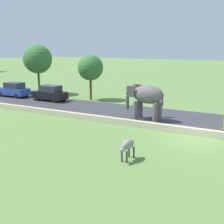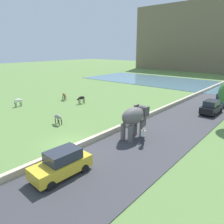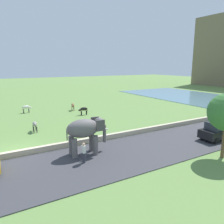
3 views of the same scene
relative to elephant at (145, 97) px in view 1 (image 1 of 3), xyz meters
The scene contains 10 objects.
ground_plane 6.27m from the elephant, 125.45° to the right, with size 220.00×220.00×0.00m, color #608442.
road_surface 15.38m from the elephant, 84.12° to the left, with size 7.00×120.00×0.06m, color #38383D.
barrier_wall 13.48m from the elephant, 99.64° to the left, with size 0.40×110.00×0.53m, color beige.
elephant is the anchor object (origin of this frame).
person_beside_elephant 2.11m from the elephant, 29.00° to the right, with size 0.36×0.22×1.63m.
car_blue 18.58m from the elephant, 80.26° to the left, with size 1.80×4.00×1.80m.
car_black 13.11m from the elephant, 76.11° to the left, with size 1.89×4.05×1.80m.
cow_grey 8.94m from the elephant, 164.42° to the right, with size 1.41×0.55×1.15m.
tree_near 11.02m from the elephant, 56.42° to the left, with size 2.90×2.90×5.14m.
tree_mid 18.31m from the elephant, 69.80° to the left, with size 3.61×3.61×6.27m.
Camera 1 is at (-18.78, -3.86, 6.17)m, focal length 46.79 mm.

